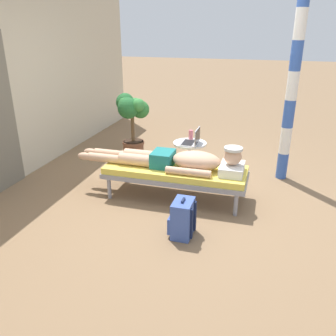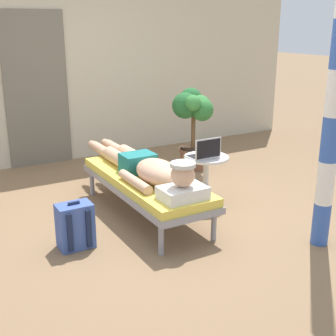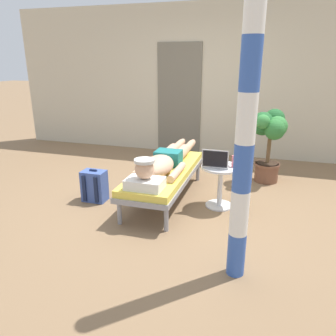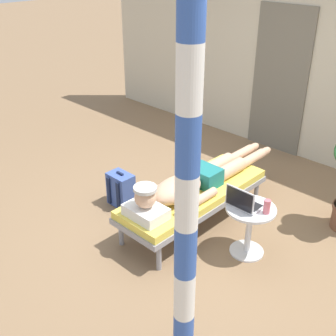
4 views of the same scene
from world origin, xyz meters
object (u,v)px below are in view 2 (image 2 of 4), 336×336
(lounge_chair, at_px, (146,183))
(drink_glass, at_px, (217,148))
(backpack, at_px, (75,226))
(porch_post, at_px, (335,93))
(potted_plant, at_px, (193,117))
(person_reclining, at_px, (147,167))
(laptop, at_px, (205,153))
(side_table, at_px, (206,171))

(lounge_chair, relative_size, drink_glass, 13.08)
(backpack, height_order, porch_post, porch_post)
(drink_glass, height_order, potted_plant, potted_plant)
(person_reclining, xyz_separation_m, laptop, (0.66, -0.03, 0.06))
(side_table, xyz_separation_m, backpack, (-1.57, -0.29, -0.16))
(lounge_chair, xyz_separation_m, side_table, (0.72, -0.02, 0.01))
(person_reclining, distance_m, porch_post, 1.85)
(laptop, distance_m, potted_plant, 1.29)
(potted_plant, bearing_deg, side_table, -115.88)
(drink_glass, bearing_deg, backpack, -169.73)
(backpack, bearing_deg, porch_post, -28.17)
(lounge_chair, relative_size, laptop, 5.83)
(drink_glass, xyz_separation_m, porch_post, (0.18, -1.33, 0.74))
(laptop, xyz_separation_m, porch_post, (0.39, -1.25, 0.75))
(lounge_chair, distance_m, porch_post, 1.96)
(side_table, bearing_deg, drink_glass, 8.17)
(person_reclining, xyz_separation_m, porch_post, (1.05, -1.29, 0.81))
(lounge_chair, height_order, potted_plant, potted_plant)
(backpack, height_order, potted_plant, potted_plant)
(person_reclining, relative_size, porch_post, 0.81)
(person_reclining, distance_m, backpack, 0.95)
(person_reclining, xyz_separation_m, backpack, (-0.85, -0.27, -0.32))
(lounge_chair, xyz_separation_m, porch_post, (1.05, -1.32, 0.99))
(side_table, height_order, porch_post, porch_post)
(potted_plant, bearing_deg, porch_post, -94.72)
(laptop, height_order, drink_glass, laptop)
(drink_glass, bearing_deg, person_reclining, -177.47)
(person_reclining, xyz_separation_m, side_table, (0.72, 0.02, -0.16))
(lounge_chair, distance_m, person_reclining, 0.18)
(backpack, bearing_deg, potted_plant, 33.36)
(porch_post, bearing_deg, person_reclining, 129.17)
(lounge_chair, bearing_deg, side_table, -1.45)
(drink_glass, relative_size, porch_post, 0.05)
(lounge_chair, bearing_deg, drink_glass, 0.22)
(lounge_chair, bearing_deg, laptop, -6.02)
(lounge_chair, bearing_deg, porch_post, -51.58)
(person_reclining, relative_size, side_table, 4.15)
(person_reclining, distance_m, drink_glass, 0.87)
(side_table, bearing_deg, potted_plant, 64.12)
(side_table, distance_m, backpack, 1.60)
(lounge_chair, distance_m, drink_glass, 0.90)
(person_reclining, bearing_deg, potted_plant, 41.57)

